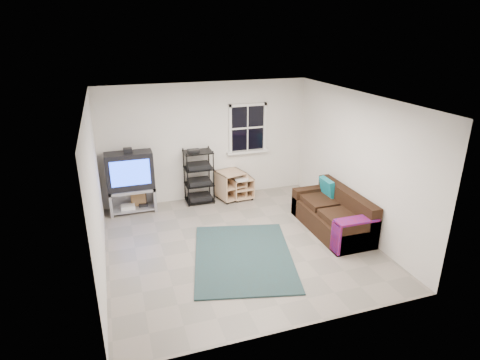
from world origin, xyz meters
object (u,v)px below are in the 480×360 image
object	(u,v)px
tv_unit	(130,177)
av_rack	(199,180)
sofa	(334,215)
side_table_left	(230,184)
side_table_right	(241,186)

from	to	relation	value
tv_unit	av_rack	xyz separation A→B (m)	(1.44, 0.02, -0.24)
sofa	tv_unit	bearing A→B (deg)	149.94
av_rack	side_table_left	xyz separation A→B (m)	(0.70, -0.01, -0.18)
av_rack	sofa	bearing A→B (deg)	-44.31
tv_unit	side_table_right	bearing A→B (deg)	-1.74
side_table_right	tv_unit	bearing A→B (deg)	178.26
tv_unit	av_rack	bearing A→B (deg)	0.71
av_rack	side_table_right	bearing A→B (deg)	-5.43
side_table_right	av_rack	bearing A→B (deg)	174.57
tv_unit	sofa	world-z (taller)	tv_unit
tv_unit	side_table_right	size ratio (longest dim) A/B	2.66
av_rack	side_table_left	distance (m)	0.72
tv_unit	side_table_left	bearing A→B (deg)	0.19
side_table_left	side_table_right	bearing A→B (deg)	-17.42
tv_unit	av_rack	distance (m)	1.46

